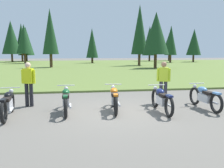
% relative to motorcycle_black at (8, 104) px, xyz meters
% --- Properties ---
extents(ground_plane, '(140.00, 140.00, 0.00)m').
position_rel_motorcycle_black_xyz_m(ground_plane, '(3.43, 0.09, -0.44)').
color(ground_plane, '#605B54').
extents(grass_moorland, '(80.00, 44.00, 0.10)m').
position_rel_motorcycle_black_xyz_m(grass_moorland, '(3.43, 26.30, -0.39)').
color(grass_moorland, '#5B7033').
rests_on(grass_moorland, ground).
extents(forest_treeline, '(43.13, 28.36, 8.70)m').
position_rel_motorcycle_black_xyz_m(forest_treeline, '(0.82, 36.21, 3.98)').
color(forest_treeline, '#47331E').
rests_on(forest_treeline, ground).
extents(motorcycle_black, '(0.62, 2.10, 0.88)m').
position_rel_motorcycle_black_xyz_m(motorcycle_black, '(0.00, 0.00, 0.00)').
color(motorcycle_black, black).
rests_on(motorcycle_black, ground).
extents(motorcycle_british_green, '(0.62, 2.10, 0.88)m').
position_rel_motorcycle_black_xyz_m(motorcycle_british_green, '(1.79, 0.31, 0.00)').
color(motorcycle_british_green, black).
rests_on(motorcycle_british_green, ground).
extents(motorcycle_orange, '(0.62, 2.10, 0.88)m').
position_rel_motorcycle_black_xyz_m(motorcycle_orange, '(3.46, 0.33, 0.00)').
color(motorcycle_orange, black).
rests_on(motorcycle_orange, ground).
extents(motorcycle_navy, '(0.62, 2.10, 0.88)m').
position_rel_motorcycle_black_xyz_m(motorcycle_navy, '(5.03, -0.10, 0.00)').
color(motorcycle_navy, black).
rests_on(motorcycle_navy, ground).
extents(motorcycle_sky_blue, '(0.62, 2.10, 0.88)m').
position_rel_motorcycle_black_xyz_m(motorcycle_sky_blue, '(6.74, 0.11, 0.00)').
color(motorcycle_sky_blue, black).
rests_on(motorcycle_sky_blue, ground).
extents(rider_checking_bike, '(0.53, 0.32, 1.67)m').
position_rel_motorcycle_black_xyz_m(rider_checking_bike, '(0.38, 1.50, 0.51)').
color(rider_checking_bike, black).
rests_on(rider_checking_bike, ground).
extents(rider_in_hivis_vest, '(0.53, 0.31, 1.67)m').
position_rel_motorcycle_black_xyz_m(rider_in_hivis_vest, '(5.63, 1.33, 0.51)').
color(rider_in_hivis_vest, '#2D2D38').
rests_on(rider_in_hivis_vest, ground).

